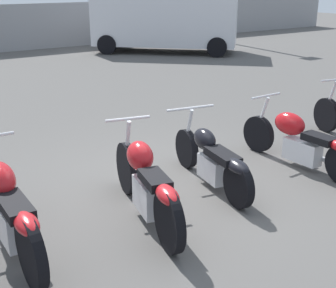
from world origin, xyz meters
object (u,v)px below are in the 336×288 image
(motorcycle_slot_3, at_px, (213,160))
(motorcycle_slot_2, at_px, (146,183))
(parked_van, at_px, (165,21))
(motorcycle_slot_4, at_px, (301,141))
(motorcycle_slot_1, at_px, (8,209))

(motorcycle_slot_3, bearing_deg, motorcycle_slot_2, -156.58)
(parked_van, bearing_deg, motorcycle_slot_4, -160.25)
(motorcycle_slot_2, relative_size, parked_van, 0.42)
(motorcycle_slot_3, height_order, parked_van, parked_van)
(motorcycle_slot_1, relative_size, motorcycle_slot_4, 0.99)
(motorcycle_slot_2, distance_m, parked_van, 13.05)
(motorcycle_slot_2, xyz_separation_m, motorcycle_slot_3, (1.19, 0.27, -0.06))
(motorcycle_slot_1, distance_m, parked_van, 13.79)
(motorcycle_slot_2, relative_size, motorcycle_slot_4, 0.98)
(parked_van, bearing_deg, motorcycle_slot_3, -167.01)
(motorcycle_slot_2, relative_size, motorcycle_slot_3, 1.08)
(motorcycle_slot_3, xyz_separation_m, motorcycle_slot_4, (1.48, -0.20, 0.02))
(motorcycle_slot_2, height_order, motorcycle_slot_3, motorcycle_slot_2)
(motorcycle_slot_1, xyz_separation_m, motorcycle_slot_2, (1.47, -0.22, -0.02))
(motorcycle_slot_2, bearing_deg, motorcycle_slot_3, 26.18)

